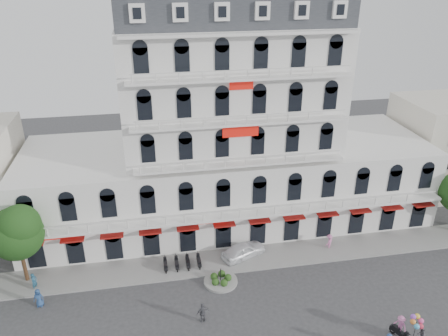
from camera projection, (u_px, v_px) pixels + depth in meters
ground at (268, 325)px, 36.40m from camera, size 120.00×120.00×0.00m
sidewalk at (245, 259)px, 44.37m from camera, size 53.00×4.00×0.16m
main_building at (228, 137)px, 48.17m from camera, size 45.00×15.00×25.80m
traffic_island at (221, 280)px, 41.14m from camera, size 3.20×3.20×1.60m
parked_scooter_row at (183, 268)px, 43.20m from camera, size 4.40×1.80×1.10m
tree_west_inner at (16, 230)px, 39.01m from camera, size 4.76×4.76×8.25m
parked_car at (244, 250)px, 44.51m from camera, size 5.07×3.66×1.61m
rider_center at (400, 326)px, 34.74m from camera, size 1.03×1.61×2.18m
pedestrian_left at (39, 298)px, 38.05m from camera, size 0.92×0.64×1.78m
pedestrian_mid at (203, 313)px, 36.37m from camera, size 1.19×0.71×1.90m
pedestrian_right at (329, 242)px, 45.75m from camera, size 1.27×1.19×1.72m
pedestrian_far at (34, 282)px, 40.00m from camera, size 0.66×0.76×1.77m
balloon_vendor at (419, 329)px, 34.24m from camera, size 1.42×1.29×2.45m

